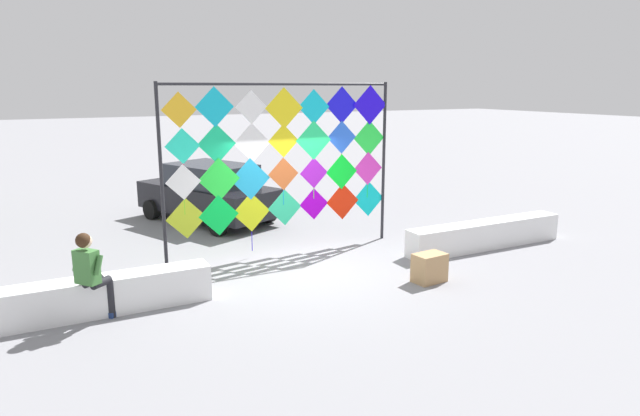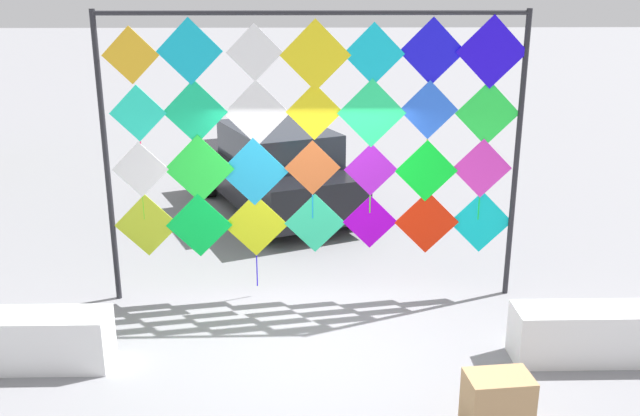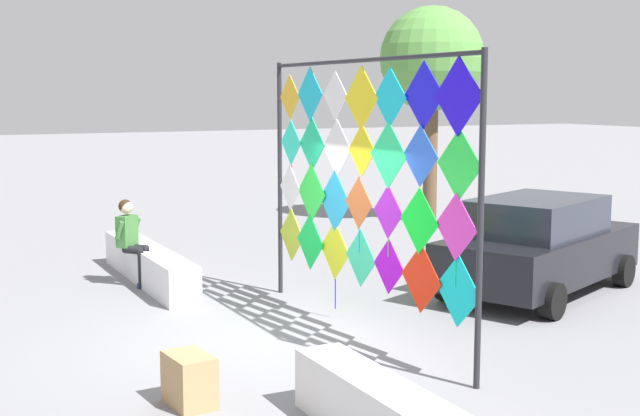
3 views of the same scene
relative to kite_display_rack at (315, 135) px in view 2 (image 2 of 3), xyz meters
The scene contains 4 objects.
ground 2.53m from the kite_display_rack, 92.67° to the right, with size 120.00×120.00×0.00m, color gray.
kite_display_rack is the anchor object (origin of this frame).
parked_car 3.91m from the kite_display_rack, 100.00° to the left, with size 3.18×4.37×1.56m.
cardboard_box_large 3.85m from the kite_display_rack, 61.04° to the right, with size 0.59×0.39×0.54m, color tan.
Camera 2 is at (-0.08, -7.16, 3.94)m, focal length 39.36 mm.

